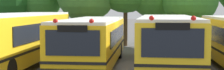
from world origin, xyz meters
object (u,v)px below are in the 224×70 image
(tree_0, at_px, (6,0))
(school_bus_1, at_px, (93,40))
(school_bus_0, at_px, (21,37))
(school_bus_2, at_px, (167,40))

(tree_0, bearing_deg, school_bus_1, -45.96)
(school_bus_0, xyz_separation_m, school_bus_1, (3.63, 0.24, -0.14))
(school_bus_0, height_order, school_bus_2, school_bus_0)
(school_bus_2, xyz_separation_m, tree_0, (-12.00, 8.72, 2.14))
(school_bus_2, bearing_deg, tree_0, -35.29)
(school_bus_2, height_order, tree_0, tree_0)
(school_bus_0, relative_size, tree_0, 2.02)
(school_bus_2, bearing_deg, school_bus_1, -0.13)
(school_bus_1, relative_size, school_bus_2, 0.93)
(school_bus_1, xyz_separation_m, tree_0, (-8.38, 8.67, 2.20))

